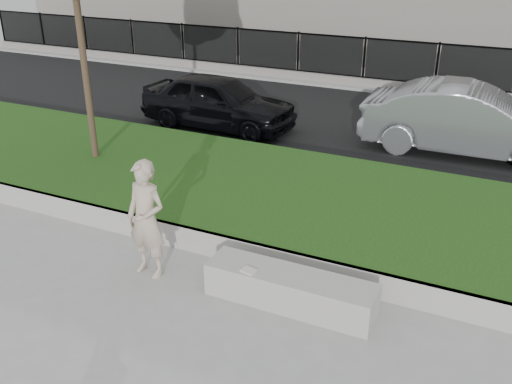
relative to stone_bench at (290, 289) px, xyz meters
The scene contains 11 objects.
ground 1.75m from the stone_bench, 166.68° to the right, with size 90.00×90.00×0.00m, color gray.
grass_bank 3.10m from the stone_bench, 123.01° to the left, with size 34.00×4.00×0.40m, color black.
grass_kerb 1.81m from the stone_bench, 159.25° to the left, with size 34.00×0.08×0.40m, color gray.
street 8.28m from the stone_bench, 101.78° to the left, with size 34.00×7.00×0.04m, color black.
far_pavement 12.71m from the stone_bench, 97.64° to the left, with size 34.00×3.00×0.12m, color gray.
iron_fence 11.73m from the stone_bench, 98.29° to the left, with size 32.00×0.30×1.50m.
stone_bench is the anchor object (origin of this frame).
man 2.23m from the stone_bench, behind, with size 0.63×0.42×1.74m, color #BBA690.
book 0.60m from the stone_bench, 161.98° to the right, with size 0.20×0.15×0.02m, color beige.
car_dark 7.59m from the stone_bench, 125.91° to the left, with size 1.58×3.92×1.34m, color black.
car_silver 7.04m from the stone_bench, 78.59° to the left, with size 1.60×4.58×1.51m, color gray.
Camera 1 is at (3.99, -5.49, 4.55)m, focal length 40.00 mm.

